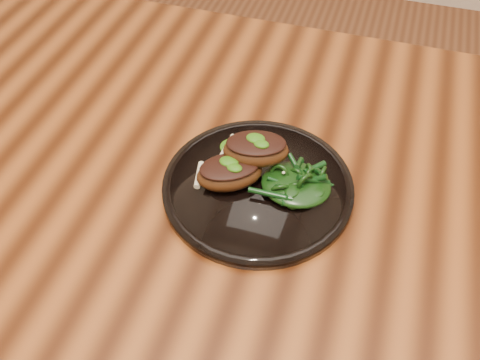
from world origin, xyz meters
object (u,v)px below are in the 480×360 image
at_px(desk, 345,231).
at_px(plate, 258,187).
at_px(lamb_chop_front, 229,172).
at_px(greens_heap, 296,181).

bearing_deg(desk, plate, -166.18).
bearing_deg(plate, lamb_chop_front, -166.00).
bearing_deg(plate, desk, 13.82).
xyz_separation_m(plate, greens_heap, (0.05, 0.00, 0.02)).
relative_size(desk, greens_heap, 16.84).
height_order(lamb_chop_front, greens_heap, lamb_chop_front).
relative_size(desk, plate, 6.10).
relative_size(plate, greens_heap, 2.76).
bearing_deg(greens_heap, plate, -174.81).
xyz_separation_m(lamb_chop_front, greens_heap, (0.09, 0.01, -0.00)).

